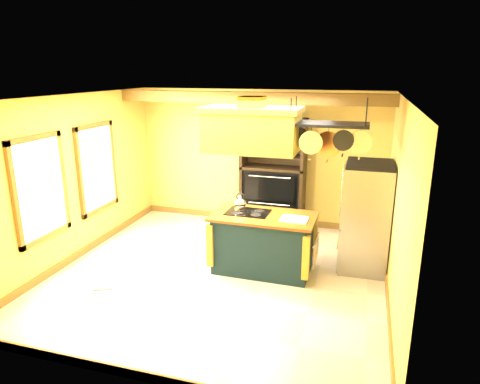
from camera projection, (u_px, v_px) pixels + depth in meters
The scene contains 15 objects.
floor at pixel (220, 273), 6.68m from camera, with size 5.00×5.00×0.00m, color beige.
ceiling at pixel (217, 97), 5.93m from camera, with size 5.00×5.00×0.00m, color white.
wall_back at pixel (259, 158), 8.61m from camera, with size 5.00×0.02×2.70m, color #E1AD52.
wall_front at pixel (131, 261), 4.01m from camera, with size 5.00×0.02×2.70m, color #E1AD52.
wall_left at pixel (74, 179), 6.99m from camera, with size 0.02×5.00×2.70m, color #E1AD52.
wall_right at pixel (398, 205), 5.63m from camera, with size 0.02×5.00×2.70m, color #E1AD52.
ceiling_beam at pixel (249, 98), 7.53m from camera, with size 5.00×0.15×0.20m, color olive.
window_near at pixel (41, 189), 6.23m from camera, with size 0.06×1.06×1.56m.
window_far at pixel (97, 168), 7.52m from camera, with size 0.06×1.06×1.56m.
kitchen_island at pixel (263, 242), 6.68m from camera, with size 1.60×0.91×1.11m.
range_hood at pixel (252, 128), 6.24m from camera, with size 1.44×0.81×0.80m.
pot_rack at pixel (329, 132), 5.95m from camera, with size 1.19×0.55×0.84m.
refrigerator at pixel (365, 219), 6.69m from camera, with size 0.73×0.86×1.68m.
hutch at pixel (273, 186), 8.44m from camera, with size 1.24×0.56×2.19m.
floor_register at pixel (103, 288), 6.22m from camera, with size 0.28×0.12×0.01m, color black.
Camera 1 is at (2.02, -5.73, 3.08)m, focal length 32.00 mm.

